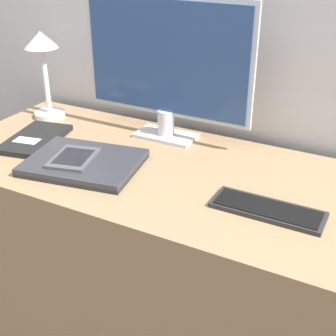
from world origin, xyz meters
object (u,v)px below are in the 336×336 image
object	(u,v)px
keyboard	(268,209)
laptop	(84,163)
monitor	(166,65)
desk_lamp	(43,60)
notebook	(35,139)
ereader	(74,158)

from	to	relation	value
keyboard	laptop	world-z (taller)	laptop
monitor	keyboard	distance (m)	0.59
keyboard	desk_lamp	world-z (taller)	desk_lamp
monitor	keyboard	xyz separation A→B (m)	(0.45, -0.30, -0.24)
keyboard	laptop	bearing A→B (deg)	-178.54
laptop	notebook	xyz separation A→B (m)	(-0.26, 0.07, -0.00)
keyboard	desk_lamp	bearing A→B (deg)	164.45
monitor	laptop	xyz separation A→B (m)	(-0.12, -0.31, -0.24)
laptop	keyboard	bearing A→B (deg)	1.46
ereader	notebook	world-z (taller)	ereader
keyboard	notebook	size ratio (longest dim) A/B	1.01
ereader	desk_lamp	size ratio (longest dim) A/B	0.56
keyboard	notebook	distance (m)	0.82
ereader	notebook	size ratio (longest dim) A/B	0.63
keyboard	notebook	bearing A→B (deg)	175.98
laptop	ereader	distance (m)	0.03
notebook	desk_lamp	bearing A→B (deg)	117.96
keyboard	ereader	bearing A→B (deg)	-177.02
monitor	desk_lamp	size ratio (longest dim) A/B	1.84
desk_lamp	notebook	bearing A→B (deg)	-62.04
laptop	ereader	size ratio (longest dim) A/B	2.05
notebook	keyboard	bearing A→B (deg)	-4.02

